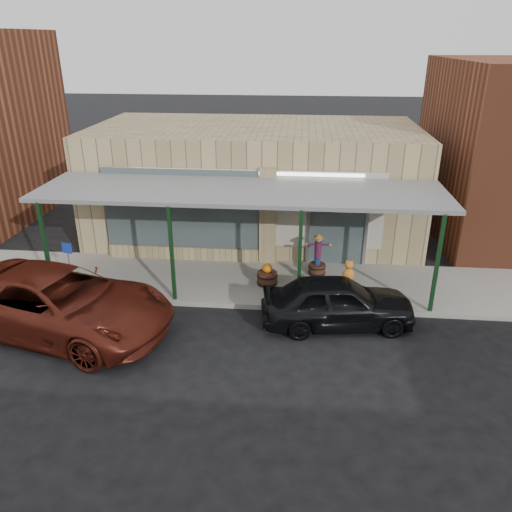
# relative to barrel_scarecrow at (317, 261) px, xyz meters

# --- Properties ---
(ground) EXTENTS (120.00, 120.00, 0.00)m
(ground) POSITION_rel_barrel_scarecrow_xyz_m (-2.37, -4.23, -0.62)
(ground) COLOR black
(ground) RESTS_ON ground
(sidewalk) EXTENTS (40.00, 3.20, 0.15)m
(sidewalk) POSITION_rel_barrel_scarecrow_xyz_m (-2.37, -0.63, -0.54)
(sidewalk) COLOR gray
(sidewalk) RESTS_ON ground
(storefront) EXTENTS (12.00, 6.25, 4.20)m
(storefront) POSITION_rel_barrel_scarecrow_xyz_m (-2.37, 3.93, 1.47)
(storefront) COLOR tan
(storefront) RESTS_ON ground
(awning) EXTENTS (12.00, 3.00, 3.04)m
(awning) POSITION_rel_barrel_scarecrow_xyz_m (-2.37, -0.67, 2.39)
(awning) COLOR slate
(awning) RESTS_ON ground
(block_buildings_near) EXTENTS (61.00, 8.00, 8.00)m
(block_buildings_near) POSITION_rel_barrel_scarecrow_xyz_m (-0.37, 4.97, 3.15)
(block_buildings_near) COLOR brown
(block_buildings_near) RESTS_ON ground
(barrel_scarecrow) EXTENTS (0.85, 0.58, 1.39)m
(barrel_scarecrow) POSITION_rel_barrel_scarecrow_xyz_m (0.00, 0.00, 0.00)
(barrel_scarecrow) COLOR #45271B
(barrel_scarecrow) RESTS_ON sidewalk
(barrel_pumpkin) EXTENTS (0.75, 0.75, 0.73)m
(barrel_pumpkin) POSITION_rel_barrel_scarecrow_xyz_m (-1.55, -0.87, -0.21)
(barrel_pumpkin) COLOR #45271B
(barrel_pumpkin) RESTS_ON sidewalk
(handicap_sign) EXTENTS (0.32, 0.08, 1.55)m
(handicap_sign) POSITION_rel_barrel_scarecrow_xyz_m (-7.37, -1.83, 0.53)
(handicap_sign) COLOR gray
(handicap_sign) RESTS_ON sidewalk
(parked_sedan) EXTENTS (4.26, 2.18, 1.58)m
(parked_sedan) POSITION_rel_barrel_scarecrow_xyz_m (0.49, -2.80, 0.08)
(parked_sedan) COLOR black
(parked_sedan) RESTS_ON ground
(car_maroon) EXTENTS (6.61, 4.19, 1.70)m
(car_maroon) POSITION_rel_barrel_scarecrow_xyz_m (-6.81, -3.81, 0.23)
(car_maroon) COLOR #521A10
(car_maroon) RESTS_ON ground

